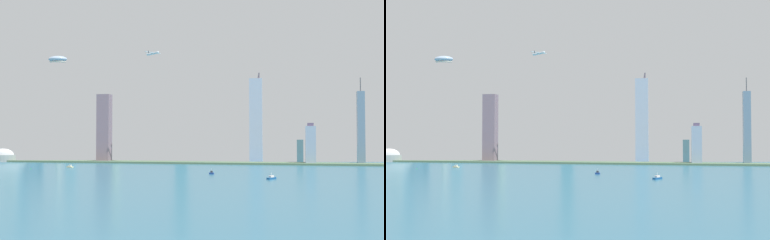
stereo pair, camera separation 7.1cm
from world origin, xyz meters
TOP-DOWN VIEW (x-y plane):
  - ground_plane at (0.00, 0.00)m, footprint 6000.00×6000.00m
  - waterfront_pier at (0.00, 532.91)m, footprint 988.61×51.70m
  - observation_tower at (-246.81, 542.32)m, footprint 46.93×46.93m
  - stadium_dome at (-359.88, 541.20)m, footprint 77.78×77.78m
  - skyscraper_0 at (-317.84, 580.29)m, footprint 23.47×19.94m
  - skyscraper_1 at (-157.49, 616.25)m, footprint 19.91×22.45m
  - skyscraper_2 at (234.35, 625.75)m, footprint 12.49×26.59m
  - skyscraper_3 at (342.24, 553.86)m, footprint 13.00×15.86m
  - skyscraper_4 at (-409.57, 626.76)m, footprint 23.53×20.82m
  - skyscraper_5 at (-6.37, 615.12)m, footprint 23.86×18.40m
  - skyscraper_6 at (252.80, 543.15)m, footprint 18.28×26.68m
  - skyscraper_7 at (147.52, 621.21)m, footprint 25.86×22.27m
  - skyscraper_8 at (-349.85, 581.74)m, footprint 12.26×20.87m
  - skyscraper_9 at (-148.30, 542.29)m, footprint 25.81×20.32m
  - skyscraper_10 at (-254.60, 615.12)m, footprint 21.41×12.11m
  - boat_1 at (-135.70, 364.86)m, footprint 12.95×8.46m
  - boat_2 at (116.49, 266.87)m, footprint 6.96×3.64m
  - boat_4 at (198.93, 203.31)m, footprint 11.15×15.15m
  - channel_buoy_1 at (-178.96, 317.93)m, footprint 1.04×1.04m
  - airplane at (-32.76, 493.66)m, footprint 30.72×29.69m

SIDE VIEW (x-z plane):
  - ground_plane at x=0.00m, z-range 0.00..0.00m
  - channel_buoy_1 at x=-178.96m, z-range 0.00..1.67m
  - boat_1 at x=-135.70m, z-range -0.61..3.81m
  - boat_4 at x=198.93m, z-range -2.29..5.62m
  - waterfront_pier at x=0.00m, z-range 0.00..3.43m
  - boat_2 at x=116.49m, z-range -2.14..5.65m
  - stadium_dome at x=-359.88m, z-range -9.56..33.85m
  - skyscraper_2 at x=234.35m, z-range 0.00..45.08m
  - skyscraper_6 at x=252.80m, z-range -1.79..74.10m
  - skyscraper_0 at x=-317.84m, z-range 0.00..84.95m
  - skyscraper_10 at x=-254.60m, z-range 0.00..109.62m
  - skyscraper_4 at x=-409.57m, z-range 0.00..113.03m
  - skyscraper_3 at x=342.24m, z-range -12.42..146.05m
  - skyscraper_9 at x=-148.30m, z-range 0.00..135.58m
  - skyscraper_1 at x=-157.49m, z-range 0.00..151.40m
  - skyscraper_7 at x=147.52m, z-range -3.60..176.77m
  - skyscraper_5 at x=-6.37m, z-range 0.00..175.14m
  - skyscraper_8 at x=-349.85m, z-range -7.26..185.61m
  - observation_tower at x=-246.81m, z-range 21.93..310.99m
  - airplane at x=-32.76m, z-range 201.66..210.63m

